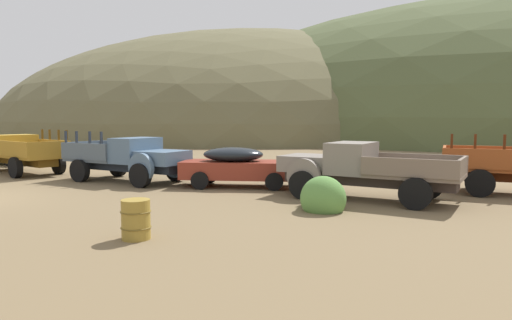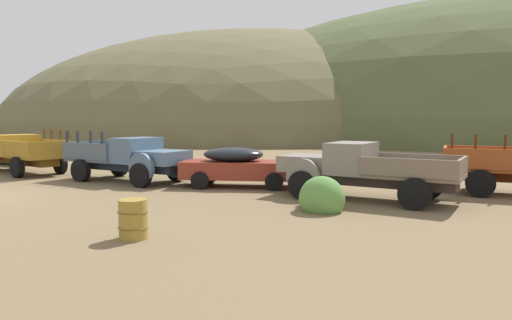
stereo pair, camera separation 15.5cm
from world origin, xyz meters
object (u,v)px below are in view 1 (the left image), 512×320
Objects in this scene: car_rust_red at (243,166)px; truck_primer_gray at (354,169)px; oil_drum_foreground at (136,219)px; car_weathered_green at (4,150)px; truck_chalk_blue at (134,159)px; truck_mustard at (15,152)px.

car_rust_red is 4.58m from truck_primer_gray.
oil_drum_foreground is at bearing -99.00° from car_rust_red.
oil_drum_foreground is (-3.28, -7.33, -0.54)m from truck_primer_gray.
car_weathered_green reaches higher than oil_drum_foreground.
truck_chalk_blue is 1.13× the size of car_rust_red.
truck_mustard is 7.73m from truck_chalk_blue.
car_rust_red is at bearing -3.64° from truck_primer_gray.
truck_primer_gray reaches higher than car_rust_red.
truck_mustard reaches higher than truck_primer_gray.
truck_primer_gray is at bearing -14.32° from car_weathered_green.
truck_chalk_blue is at bearing 129.06° from oil_drum_foreground.
car_rust_red is (12.52, 0.28, -0.20)m from truck_mustard.
truck_mustard reaches higher than car_weathered_green.
truck_mustard is 1.05× the size of truck_primer_gray.
car_rust_red is (16.85, -2.38, -0.00)m from car_weathered_green.
car_rust_red is 8.21m from oil_drum_foreground.
car_weathered_green is 0.79× the size of truck_mustard.
truck_chalk_blue is 0.95× the size of truck_primer_gray.
car_rust_red is at bearing -13.95° from car_weathered_green.
car_rust_red is (4.80, 0.67, -0.18)m from truck_chalk_blue.
truck_chalk_blue is at bearing 5.51° from truck_primer_gray.
truck_chalk_blue is at bearing -20.13° from car_weathered_green.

